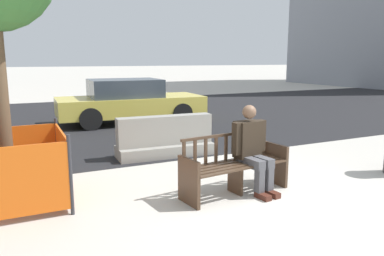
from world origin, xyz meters
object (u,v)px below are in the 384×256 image
(street_bench, at_px, (234,167))
(seated_person, at_px, (252,147))
(construction_fence, at_px, (7,168))
(car_taxi_near, at_px, (129,101))
(jersey_barrier_centre, at_px, (165,140))

(street_bench, bearing_deg, seated_person, -4.67)
(street_bench, relative_size, construction_fence, 1.14)
(car_taxi_near, bearing_deg, street_bench, -93.29)
(car_taxi_near, bearing_deg, seated_person, -90.89)
(construction_fence, bearing_deg, car_taxi_near, 59.76)
(jersey_barrier_centre, distance_m, car_taxi_near, 4.40)
(seated_person, bearing_deg, construction_fence, 163.66)
(jersey_barrier_centre, bearing_deg, construction_fence, -152.03)
(jersey_barrier_centre, xyz_separation_m, car_taxi_near, (0.51, 4.36, 0.34))
(seated_person, height_order, jersey_barrier_centre, seated_person)
(seated_person, relative_size, car_taxi_near, 0.29)
(jersey_barrier_centre, bearing_deg, seated_person, -80.89)
(seated_person, bearing_deg, car_taxi_near, 89.11)
(jersey_barrier_centre, relative_size, car_taxi_near, 0.45)
(jersey_barrier_centre, height_order, construction_fence, construction_fence)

